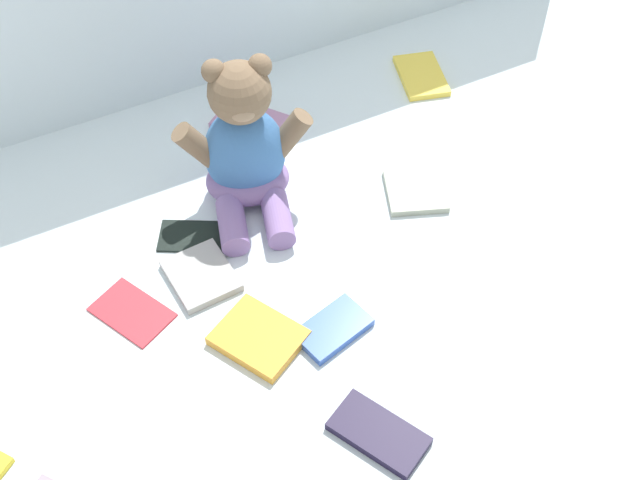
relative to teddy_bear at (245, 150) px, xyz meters
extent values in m
plane|color=silver|center=(0.03, -0.12, -0.10)|extent=(3.20, 3.20, 0.00)
ellipsoid|color=#3F72B2|center=(0.00, 0.01, -0.01)|extent=(0.16, 0.14, 0.18)
ellipsoid|color=#8C6BA5|center=(0.00, 0.00, -0.07)|extent=(0.17, 0.15, 0.06)
sphere|color=#7A6047|center=(0.00, 0.00, 0.12)|extent=(0.13, 0.13, 0.10)
ellipsoid|color=#997C5E|center=(-0.01, -0.03, 0.11)|extent=(0.05, 0.04, 0.03)
sphere|color=#7A6047|center=(-0.03, 0.02, 0.16)|extent=(0.05, 0.05, 0.04)
sphere|color=#7A6047|center=(0.04, 0.00, 0.16)|extent=(0.05, 0.05, 0.04)
cylinder|color=#7A6047|center=(-0.07, 0.03, 0.02)|extent=(0.09, 0.06, 0.09)
cylinder|color=#7A6047|center=(0.07, -0.02, 0.02)|extent=(0.09, 0.06, 0.09)
cylinder|color=#8C6BA5|center=(-0.06, -0.07, -0.08)|extent=(0.07, 0.11, 0.05)
cylinder|color=#8C6BA5|center=(0.01, -0.09, -0.08)|extent=(0.07, 0.11, 0.05)
cube|color=#A0A48E|center=(0.26, -0.13, -0.10)|extent=(0.13, 0.13, 0.01)
cube|color=#A67397|center=(0.08, 0.15, -0.09)|extent=(0.15, 0.16, 0.02)
cube|color=#3359B7|center=(0.00, -0.32, -0.10)|extent=(0.12, 0.09, 0.01)
cube|color=black|center=(-0.03, -0.50, -0.10)|extent=(0.12, 0.15, 0.01)
cube|color=yellow|center=(0.43, 0.13, -0.10)|extent=(0.11, 0.15, 0.01)
cube|color=#A19F9E|center=(-0.14, -0.13, -0.10)|extent=(0.10, 0.12, 0.01)
cube|color=black|center=(-0.12, -0.05, -0.10)|extent=(0.14, 0.12, 0.01)
cube|color=red|center=(-0.26, -0.15, -0.10)|extent=(0.12, 0.14, 0.01)
cube|color=gold|center=(-0.11, -0.28, -0.09)|extent=(0.15, 0.16, 0.02)
camera|label=1|loc=(-0.34, -0.94, 0.94)|focal=46.73mm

